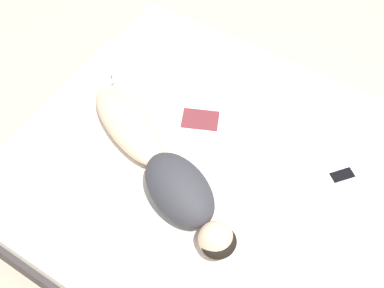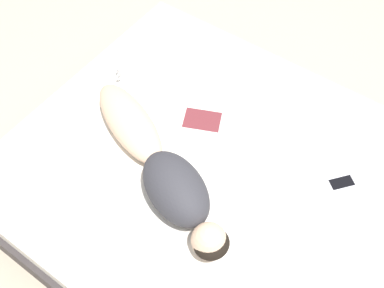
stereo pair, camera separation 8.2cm
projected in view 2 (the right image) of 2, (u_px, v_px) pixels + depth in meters
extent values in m
plane|color=#B7A88E|center=(210.00, 203.00, 2.88)|extent=(12.00, 12.00, 0.00)
cube|color=#383333|center=(211.00, 192.00, 2.76)|extent=(1.98, 2.27, 0.29)
cube|color=silver|center=(212.00, 173.00, 2.57)|extent=(1.92, 2.21, 0.17)
ellipsoid|color=#DBB28E|center=(130.00, 122.00, 2.58)|extent=(0.47, 0.69, 0.15)
ellipsoid|color=#333338|center=(176.00, 188.00, 2.29)|extent=(0.45, 0.55, 0.23)
ellipsoid|color=black|center=(211.00, 243.00, 2.14)|extent=(0.23, 0.23, 0.10)
sphere|color=#DBB28E|center=(209.00, 240.00, 2.16)|extent=(0.18, 0.18, 0.18)
cube|color=silver|center=(209.00, 91.00, 2.81)|extent=(0.34, 0.38, 0.01)
cube|color=silver|center=(202.00, 120.00, 2.68)|extent=(0.34, 0.38, 0.01)
cube|color=maroon|center=(202.00, 120.00, 2.67)|extent=(0.23, 0.26, 0.00)
cylinder|color=white|center=(124.00, 72.00, 2.84)|extent=(0.08, 0.08, 0.09)
cylinder|color=black|center=(123.00, 68.00, 2.81)|extent=(0.07, 0.07, 0.01)
torus|color=white|center=(119.00, 76.00, 2.82)|extent=(0.05, 0.01, 0.05)
cube|color=silver|center=(342.00, 183.00, 2.43)|extent=(0.17, 0.16, 0.01)
cube|color=black|center=(342.00, 182.00, 2.43)|extent=(0.14, 0.13, 0.00)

